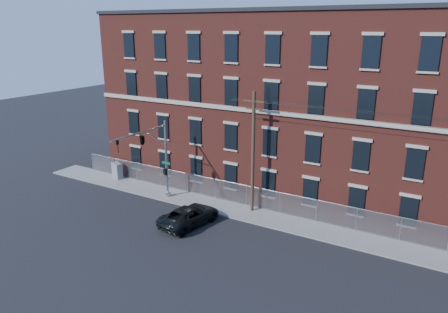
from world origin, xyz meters
The scene contains 8 objects.
ground centered at (0.00, 0.00, 0.00)m, with size 140.00×140.00×0.00m, color black.
sidewalk centered at (12.00, 5.00, 0.06)m, with size 65.00×3.00×0.12m, color gray.
mill_building centered at (12.00, 13.93, 8.15)m, with size 55.30×14.32×16.30m.
chain_link_fence centered at (12.00, 6.30, 1.06)m, with size 59.06×0.06×1.85m.
traffic_signal_mast centered at (-6.00, 2.18, 5.39)m, with size 0.90×6.75×7.00m.
utility_pole_near centered at (2.00, 5.60, 5.34)m, with size 1.80×0.28×10.00m.
pickup_truck centered at (-1.10, 0.95, 0.74)m, with size 2.45×5.31×1.48m, color black.
utility_cabinet centered at (-13.43, 5.80, 0.90)m, with size 1.24×0.62×1.56m, color slate.
Camera 1 is at (16.77, -23.94, 14.89)m, focal length 34.25 mm.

